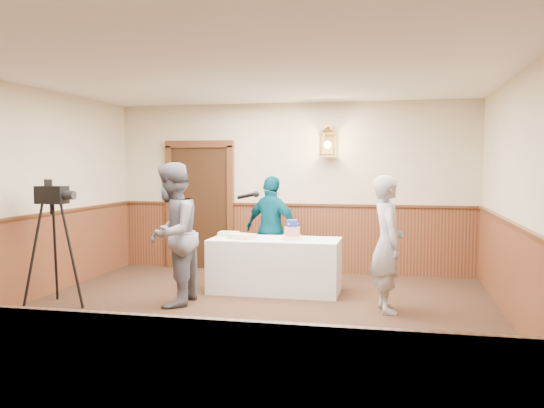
{
  "coord_description": "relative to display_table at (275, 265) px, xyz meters",
  "views": [
    {
      "loc": [
        1.67,
        -5.91,
        1.79
      ],
      "look_at": [
        0.04,
        1.7,
        1.25
      ],
      "focal_mm": 38.0,
      "sensor_mm": 36.0,
      "label": 1
    }
  ],
  "objects": [
    {
      "name": "tv_camera_rig",
      "position": [
        -2.55,
        -1.4,
        0.31
      ],
      "size": [
        0.59,
        0.56,
        1.52
      ],
      "rotation": [
        0.0,
        0.0,
        -0.04
      ],
      "color": "black",
      "rests_on": "ground"
    },
    {
      "name": "ground",
      "position": [
        -0.04,
        -1.9,
        -0.38
      ],
      "size": [
        7.0,
        7.0,
        0.0
      ],
      "primitive_type": "plane",
      "color": "#322013",
      "rests_on": "ground"
    },
    {
      "name": "sheet_cake_green",
      "position": [
        -0.72,
        0.15,
        0.41
      ],
      "size": [
        0.28,
        0.23,
        0.06
      ],
      "primitive_type": "cube",
      "rotation": [
        0.0,
        0.0,
        0.05
      ],
      "color": "#A9CF92",
      "rests_on": "display_table"
    },
    {
      "name": "room_shell",
      "position": [
        -0.09,
        -1.45,
        1.15
      ],
      "size": [
        6.02,
        7.02,
        2.81
      ],
      "color": "#BDB28D",
      "rests_on": "ground"
    },
    {
      "name": "display_table",
      "position": [
        0.0,
        0.0,
        0.0
      ],
      "size": [
        1.8,
        0.8,
        0.75
      ],
      "primitive_type": "cube",
      "color": "silver",
      "rests_on": "ground"
    },
    {
      "name": "assistant_p",
      "position": [
        -0.18,
        0.67,
        0.43
      ],
      "size": [
        1.02,
        0.75,
        1.62
      ],
      "primitive_type": "imported",
      "rotation": [
        0.0,
        0.0,
        2.71
      ],
      "color": "#033F51",
      "rests_on": "ground"
    },
    {
      "name": "baker",
      "position": [
        1.55,
        -0.77,
        0.45
      ],
      "size": [
        0.54,
        0.68,
        1.66
      ],
      "primitive_type": "imported",
      "rotation": [
        0.0,
        0.0,
        1.82
      ],
      "color": "#9A9B9F",
      "rests_on": "ground"
    },
    {
      "name": "sheet_cake_yellow",
      "position": [
        -0.44,
        -0.11,
        0.41
      ],
      "size": [
        0.4,
        0.36,
        0.07
      ],
      "primitive_type": "cube",
      "rotation": [
        0.0,
        0.0,
        -0.37
      ],
      "color": "#F3D391",
      "rests_on": "display_table"
    },
    {
      "name": "interviewer",
      "position": [
        -1.12,
        -1.02,
        0.53
      ],
      "size": [
        1.52,
        0.9,
        1.81
      ],
      "rotation": [
        0.0,
        0.0,
        -1.54
      ],
      "color": "slate",
      "rests_on": "ground"
    },
    {
      "name": "tiered_cake",
      "position": [
        0.25,
        -0.07,
        0.48
      ],
      "size": [
        0.33,
        0.33,
        0.28
      ],
      "rotation": [
        0.0,
        0.0,
        0.28
      ],
      "color": "#F7E3BE",
      "rests_on": "display_table"
    }
  ]
}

